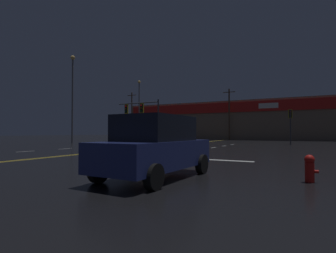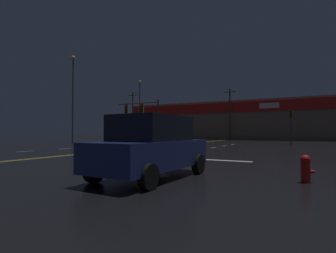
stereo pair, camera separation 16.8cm
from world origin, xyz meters
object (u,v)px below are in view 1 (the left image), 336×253
object	(u,v)px
fire_hydrant	(310,168)
traffic_signal_corner_northeast	(290,119)
traffic_signal_median	(140,111)
streetlight_near_right	(73,88)
parked_car	(155,146)
streetlight_near_left	(139,103)
traffic_signal_corner_northwest	(131,123)

from	to	relation	value
fire_hydrant	traffic_signal_corner_northeast	bearing A→B (deg)	93.10
traffic_signal_median	streetlight_near_right	world-z (taller)	streetlight_near_right
traffic_signal_corner_northeast	streetlight_near_right	xyz separation A→B (m)	(-24.97, -8.16, 4.11)
traffic_signal_median	parked_car	xyz separation A→B (m)	(10.44, -15.18, -2.54)
streetlight_near_left	parked_car	bearing A→B (deg)	-55.90
traffic_signal_corner_northeast	streetlight_near_right	size ratio (longest dim) A/B	0.35
streetlight_near_right	fire_hydrant	world-z (taller)	streetlight_near_right
streetlight_near_left	parked_car	world-z (taller)	streetlight_near_left
traffic_signal_median	parked_car	distance (m)	18.60
streetlight_near_right	fire_hydrant	bearing A→B (deg)	-31.18
traffic_signal_corner_northwest	fire_hydrant	size ratio (longest dim) A/B	5.18
traffic_signal_corner_northeast	fire_hydrant	world-z (taller)	traffic_signal_corner_northeast
traffic_signal_corner_northeast	streetlight_near_left	size ratio (longest dim) A/B	0.35
traffic_signal_corner_northeast	streetlight_near_right	bearing A→B (deg)	-161.90
traffic_signal_corner_northeast	streetlight_near_left	xyz separation A→B (m)	(-26.47, 9.51, 4.13)
traffic_signal_corner_northeast	fire_hydrant	distance (m)	24.23
traffic_signal_corner_northeast	traffic_signal_corner_northwest	world-z (taller)	traffic_signal_corner_northeast
streetlight_near_left	traffic_signal_median	bearing A→B (deg)	-56.24
traffic_signal_median	traffic_signal_corner_northwest	bearing A→B (deg)	129.29
traffic_signal_median	fire_hydrant	distance (m)	20.35
traffic_signal_corner_northwest	parked_car	world-z (taller)	traffic_signal_corner_northwest
traffic_signal_median	streetlight_near_left	world-z (taller)	streetlight_near_left
traffic_signal_corner_northeast	fire_hydrant	xyz separation A→B (m)	(1.30, -24.06, -2.51)
traffic_signal_corner_northeast	traffic_signal_corner_northwest	bearing A→B (deg)	178.55
parked_car	streetlight_near_left	bearing A→B (deg)	124.10
streetlight_near_left	streetlight_near_right	xyz separation A→B (m)	(1.49, -17.67, -0.03)
traffic_signal_corner_northwest	streetlight_near_left	bearing A→B (deg)	116.02
traffic_signal_corner_northeast	traffic_signal_median	bearing A→B (deg)	-142.45
parked_car	fire_hydrant	bearing A→B (deg)	17.77
fire_hydrant	streetlight_near_left	bearing A→B (deg)	129.60
streetlight_near_left	streetlight_near_right	size ratio (longest dim) A/B	1.00
traffic_signal_median	traffic_signal_corner_northeast	size ratio (longest dim) A/B	1.21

